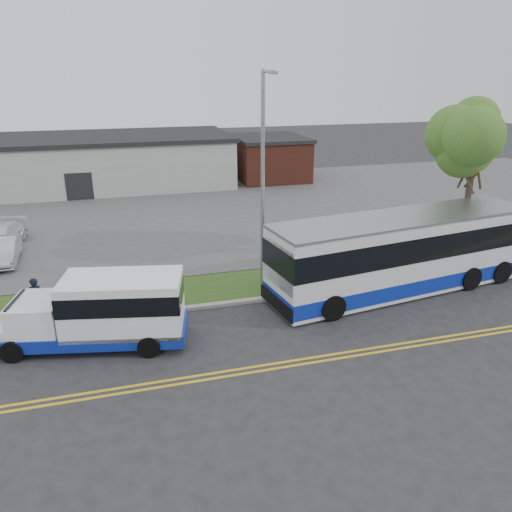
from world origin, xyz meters
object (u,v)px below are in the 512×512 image
object	(u,v)px
streetlight_near	(263,175)
pedestrian	(35,298)
tree_east	(476,143)
parked_car_a	(4,250)
shuttle_bus	(105,309)
transit_bus	(402,253)
parked_car_b	(0,237)

from	to	relation	value
streetlight_near	pedestrian	size ratio (longest dim) A/B	5.53
tree_east	streetlight_near	distance (m)	11.05
pedestrian	parked_car_a	bearing A→B (deg)	-93.67
shuttle_bus	parked_car_a	distance (m)	11.20
transit_bus	pedestrian	world-z (taller)	transit_bus
tree_east	shuttle_bus	distance (m)	19.06
tree_east	streetlight_near	size ratio (longest dim) A/B	0.88
tree_east	transit_bus	distance (m)	7.14
shuttle_bus	parked_car_a	size ratio (longest dim) A/B	1.84
parked_car_b	pedestrian	bearing A→B (deg)	-58.91
shuttle_bus	parked_car_a	world-z (taller)	shuttle_bus
tree_east	parked_car_b	xyz separation A→B (m)	(-23.83, 8.60, -5.46)
tree_east	streetlight_near	xyz separation A→B (m)	(-11.00, -0.27, -0.97)
transit_bus	parked_car_a	world-z (taller)	transit_bus
parked_car_a	tree_east	bearing A→B (deg)	-16.85
shuttle_bus	pedestrian	world-z (taller)	shuttle_bus
tree_east	shuttle_bus	bearing A→B (deg)	-167.94
streetlight_near	transit_bus	world-z (taller)	streetlight_near
transit_bus	tree_east	bearing A→B (deg)	17.19
transit_bus	parked_car_b	world-z (taller)	transit_bus
pedestrian	streetlight_near	bearing A→B (deg)	162.47
streetlight_near	parked_car_b	xyz separation A→B (m)	(-12.83, 8.87, -4.49)
transit_bus	pedestrian	xyz separation A→B (m)	(-15.73, 1.30, -0.82)
streetlight_near	shuttle_bus	xyz separation A→B (m)	(-7.04, -3.58, -3.82)
streetlight_near	parked_car_a	world-z (taller)	streetlight_near
parked_car_b	transit_bus	bearing A→B (deg)	-16.72
streetlight_near	pedestrian	distance (m)	10.71
pedestrian	tree_east	bearing A→B (deg)	160.66
streetlight_near	transit_bus	xyz separation A→B (m)	(5.94, -2.13, -3.45)
streetlight_near	pedestrian	world-z (taller)	streetlight_near
shuttle_bus	transit_bus	xyz separation A→B (m)	(12.98, 1.45, 0.37)
tree_east	shuttle_bus	world-z (taller)	tree_east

